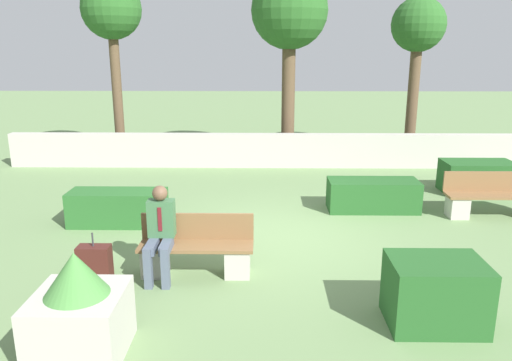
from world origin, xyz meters
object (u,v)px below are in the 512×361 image
(bench_front, at_px, (197,253))
(bench_left_side, at_px, (494,200))
(tree_leftmost, at_px, (112,14))
(tree_center_left, at_px, (290,15))
(person_seated_man, at_px, (160,229))
(tree_center_right, at_px, (418,31))
(planter_corner_right, at_px, (79,312))
(suitcase, at_px, (95,264))

(bench_front, relative_size, bench_left_side, 0.87)
(tree_leftmost, xyz_separation_m, tree_center_left, (5.01, -0.23, -0.03))
(person_seated_man, bearing_deg, tree_center_right, 54.88)
(bench_front, height_order, planter_corner_right, planter_corner_right)
(suitcase, relative_size, tree_center_right, 0.16)
(bench_left_side, bearing_deg, planter_corner_right, -149.87)
(bench_left_side, height_order, tree_center_right, tree_center_right)
(bench_left_side, height_order, planter_corner_right, planter_corner_right)
(tree_leftmost, relative_size, tree_center_right, 1.10)
(bench_left_side, xyz_separation_m, tree_center_left, (-3.83, 5.08, 3.77))
(suitcase, relative_size, tree_center_left, 0.14)
(tree_leftmost, bearing_deg, tree_center_left, -2.59)
(bench_front, distance_m, bench_left_side, 6.12)
(tree_leftmost, distance_m, tree_center_left, 5.02)
(tree_leftmost, distance_m, tree_center_right, 8.77)
(suitcase, xyz_separation_m, tree_center_left, (3.11, 8.00, 3.84))
(tree_leftmost, bearing_deg, tree_center_right, 2.08)
(tree_leftmost, bearing_deg, suitcase, -76.96)
(tree_center_right, bearing_deg, bench_front, -123.25)
(tree_center_right, bearing_deg, tree_center_left, -171.71)
(suitcase, bearing_deg, tree_center_left, 68.77)
(bench_front, bearing_deg, suitcase, -169.30)
(person_seated_man, relative_size, tree_leftmost, 0.26)
(suitcase, height_order, tree_leftmost, tree_leftmost)
(tree_leftmost, height_order, tree_center_right, tree_leftmost)
(planter_corner_right, height_order, tree_center_right, tree_center_right)
(planter_corner_right, bearing_deg, suitcase, 103.72)
(planter_corner_right, bearing_deg, tree_center_right, 58.05)
(tree_center_right, bearing_deg, tree_leftmost, -177.92)
(suitcase, bearing_deg, planter_corner_right, -76.28)
(bench_front, relative_size, tree_center_right, 0.36)
(planter_corner_right, height_order, suitcase, planter_corner_right)
(bench_front, bearing_deg, tree_leftmost, 112.67)
(bench_front, relative_size, suitcase, 2.28)
(tree_center_left, height_order, tree_center_right, tree_center_left)
(tree_leftmost, bearing_deg, planter_corner_right, -76.84)
(planter_corner_right, distance_m, suitcase, 1.82)
(person_seated_man, bearing_deg, bench_left_side, 24.86)
(person_seated_man, distance_m, tree_leftmost, 9.22)
(bench_left_side, relative_size, tree_leftmost, 0.37)
(bench_left_side, xyz_separation_m, tree_leftmost, (-8.84, 5.31, 3.80))
(bench_front, height_order, tree_leftmost, tree_leftmost)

